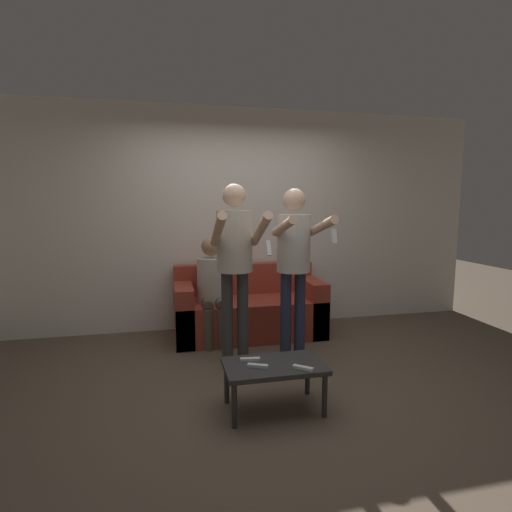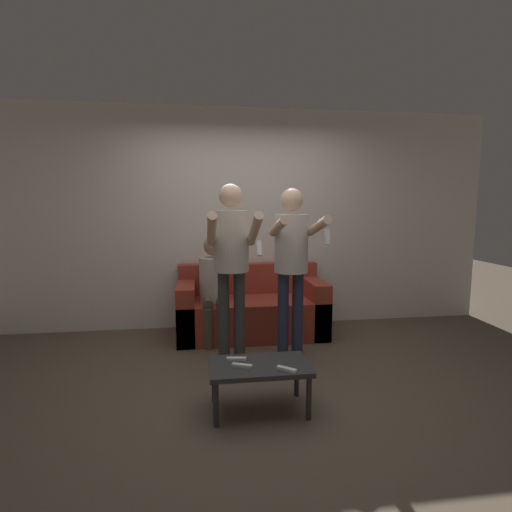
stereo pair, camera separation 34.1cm
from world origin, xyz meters
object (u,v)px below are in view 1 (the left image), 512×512
Objects in this scene: person_standing_left at (235,252)px; coffee_table at (274,369)px; couch at (248,311)px; remote_far at (250,359)px; person_standing_right at (294,253)px; person_seated at (212,284)px; remote_near at (303,368)px; remote_mid at (258,366)px.

person_standing_left reaches higher than coffee_table.
couch is 1.69m from remote_far.
person_standing_right reaches higher than person_seated.
person_seated is (-0.73, 0.67, -0.41)m from person_standing_right.
person_standing_right is 1.32m from remote_near.
coffee_table is (0.28, -1.61, -0.34)m from person_seated.
coffee_table is at bearing -80.27° from person_seated.
remote_near is 0.41m from remote_far.
remote_mid is 0.13m from remote_far.
person_standing_right reaches higher than remote_far.
remote_mid reaches higher than coffee_table.
couch reaches higher than remote_near.
remote_near is 0.33m from remote_mid.
remote_far is at bearing -92.23° from person_standing_left.
person_standing_left is 1.46× the size of person_seated.
couch is 1.16m from person_standing_right.
coffee_table is at bearing 139.71° from remote_near.
remote_far is at bearing -101.11° from couch.
couch is 1.76m from coffee_table.
remote_far is at bearing 150.96° from coffee_table.
coffee_table is 0.20m from remote_far.
coffee_table is 5.38× the size of remote_near.
person_standing_left is at bearing 105.64° from remote_near.
person_seated reaches higher than remote_mid.
person_standing_right is at bearing 64.22° from coffee_table.
coffee_table is 0.24m from remote_near.
coffee_table is 4.85× the size of remote_far.
remote_near is at bearing -75.62° from person_seated.
person_standing_right is (0.29, -0.81, 0.78)m from couch.
person_seated is at bearing 104.38° from remote_near.
couch is 1.44× the size of person_seated.
couch is 11.13× the size of remote_far.
remote_near is at bearing -19.23° from remote_mid.
person_seated is at bearing 94.90° from remote_mid.
person_standing_right is 12.23× the size of remote_near.
remote_near is at bearing -35.24° from remote_far.
person_standing_left reaches higher than remote_far.
person_seated is at bearing 137.56° from person_standing_right.
person_standing_left is at bearing -179.96° from person_standing_right.
remote_near and remote_mid have the same top height.
person_standing_right is at bearing -42.44° from person_seated.
couch is 12.34× the size of remote_near.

